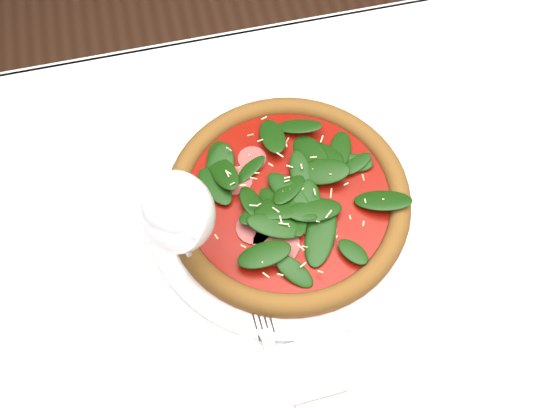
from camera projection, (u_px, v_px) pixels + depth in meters
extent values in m
plane|color=brown|center=(318.00, 392.00, 1.38)|extent=(6.00, 6.00, 0.00)
cube|color=silver|center=(358.00, 271.00, 0.74)|extent=(1.20, 0.80, 0.04)
cylinder|color=#503520|center=(14.00, 246.00, 1.17)|extent=(0.06, 0.06, 0.71)
cylinder|color=#503520|center=(531.00, 138.00, 1.29)|extent=(0.06, 0.06, 0.71)
cube|color=silver|center=(279.00, 74.00, 1.00)|extent=(1.20, 0.01, 0.22)
cylinder|color=white|center=(288.00, 205.00, 0.75)|extent=(0.35, 0.35, 0.01)
torus|color=white|center=(288.00, 203.00, 0.75)|extent=(0.35, 0.35, 0.01)
cylinder|color=#9D5525|center=(288.00, 200.00, 0.74)|extent=(0.39, 0.39, 0.01)
torus|color=#B57229|center=(288.00, 197.00, 0.74)|extent=(0.39, 0.39, 0.03)
cylinder|color=#8B0A05|center=(288.00, 197.00, 0.74)|extent=(0.32, 0.32, 0.00)
cylinder|color=#A84344|center=(288.00, 196.00, 0.73)|extent=(0.28, 0.28, 0.00)
ellipsoid|color=#123509|center=(288.00, 192.00, 0.73)|extent=(0.31, 0.31, 0.02)
cylinder|color=#F6EBA0|center=(288.00, 189.00, 0.72)|extent=(0.28, 0.28, 0.00)
cylinder|color=white|center=(192.00, 266.00, 0.72)|extent=(0.07, 0.07, 0.00)
cylinder|color=white|center=(187.00, 250.00, 0.68)|extent=(0.01, 0.01, 0.09)
ellipsoid|color=white|center=(176.00, 213.00, 0.60)|extent=(0.08, 0.08, 0.10)
cube|color=silver|center=(278.00, 378.00, 0.65)|extent=(0.14, 0.07, 0.01)
cube|color=#BCBCC0|center=(278.00, 377.00, 0.65)|extent=(0.02, 0.11, 0.00)
cube|color=#BCBCC0|center=(263.00, 322.00, 0.68)|extent=(0.02, 0.04, 0.00)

